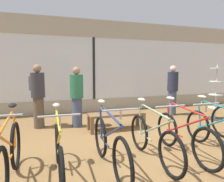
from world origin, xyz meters
TOP-DOWN VIEW (x-y plane):
  - ground_plane at (0.00, 0.00)m, footprint 24.00×24.00m
  - shop_back_wall at (0.00, 3.69)m, footprint 12.00×0.08m
  - bicycle_far_left at (-2.05, -0.48)m, footprint 0.46×1.73m
  - bicycle_left at (-1.44, -0.48)m, footprint 0.46×1.70m
  - bicycle_center_left at (-0.72, -0.48)m, footprint 0.46×1.75m
  - bicycle_center at (0.04, -0.41)m, footprint 0.46×1.69m
  - bicycle_center_right at (0.65, -0.41)m, footprint 0.46×1.70m
  - bicycle_right at (1.37, -0.41)m, footprint 0.46×1.66m
  - accessory_rack at (3.22, 1.46)m, footprint 0.48×0.48m
  - display_bench at (0.05, 1.39)m, footprint 1.40×0.44m
  - customer_near_rack at (-0.85, 1.94)m, footprint 0.37×0.37m
  - customer_by_window at (2.33, 2.36)m, footprint 0.36×0.36m
  - customer_mid_floor at (-1.81, 2.16)m, footprint 0.45×0.56m

SIDE VIEW (x-z plane):
  - ground_plane at x=0.00m, z-range 0.00..0.00m
  - display_bench at x=0.05m, z-range 0.14..0.56m
  - bicycle_right at x=1.37m, z-range -0.14..0.88m
  - bicycle_center_right at x=0.65m, z-range -0.14..0.88m
  - bicycle_left at x=-1.44m, z-range -0.13..0.88m
  - bicycle_center at x=0.04m, z-range -0.13..0.88m
  - bicycle_center_left at x=-0.72m, z-range -0.13..0.90m
  - bicycle_far_left at x=-2.05m, z-range -0.13..0.91m
  - accessory_rack at x=3.22m, z-range -0.14..1.49m
  - customer_near_rack at x=-0.85m, z-range 0.03..1.60m
  - customer_by_window at x=2.33m, z-range 0.04..1.66m
  - customer_mid_floor at x=-1.81m, z-range 0.06..1.69m
  - shop_back_wall at x=0.00m, z-range 0.04..3.24m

